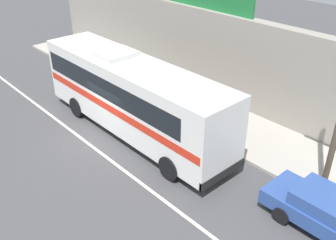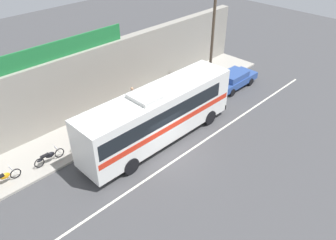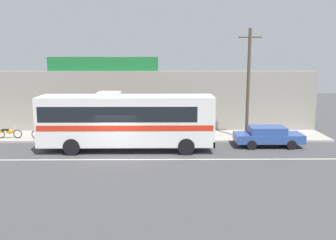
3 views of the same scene
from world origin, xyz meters
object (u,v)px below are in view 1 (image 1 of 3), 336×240
at_px(motorcycle_black, 88,60).
at_px(motorcycle_orange, 109,71).
at_px(intercity_bus, 132,93).
at_px(motorcycle_blue, 129,83).
at_px(pedestrian_far_left, 211,95).
at_px(parked_car, 331,214).
at_px(motorcycle_green, 73,54).

xyz_separation_m(motorcycle_black, motorcycle_orange, (2.61, -0.11, 0.00)).
bearing_deg(intercity_bus, motorcycle_blue, 145.10).
xyz_separation_m(motorcycle_orange, pedestrian_far_left, (7.44, 1.19, 0.59)).
relative_size(parked_car, motorcycle_orange, 2.36).
bearing_deg(motorcycle_black, motorcycle_blue, -3.12).
distance_m(motorcycle_black, pedestrian_far_left, 10.12).
bearing_deg(pedestrian_far_left, motorcycle_orange, -170.88).
xyz_separation_m(motorcycle_orange, motorcycle_green, (-4.33, -0.04, 0.00)).
relative_size(parked_car, motorcycle_blue, 2.39).
distance_m(motorcycle_black, motorcycle_blue, 4.93).
distance_m(parked_car, motorcycle_green, 20.04).
distance_m(intercity_bus, motorcycle_black, 9.36).
distance_m(intercity_bus, motorcycle_orange, 6.94).
bearing_deg(motorcycle_black, motorcycle_green, -174.87).
height_order(intercity_bus, motorcycle_orange, intercity_bus).
distance_m(intercity_bus, parked_car, 9.59).
bearing_deg(pedestrian_far_left, parked_car, -21.18).
distance_m(motorcycle_green, pedestrian_far_left, 11.85).
height_order(parked_car, motorcycle_black, parked_car).
distance_m(intercity_bus, motorcycle_blue, 4.91).
relative_size(intercity_bus, motorcycle_blue, 5.87).
bearing_deg(motorcycle_green, intercity_bus, -14.90).
distance_m(motorcycle_blue, pedestrian_far_left, 5.33).
height_order(motorcycle_black, pedestrian_far_left, pedestrian_far_left).
relative_size(motorcycle_orange, pedestrian_far_left, 1.09).
xyz_separation_m(motorcycle_orange, motorcycle_blue, (2.32, -0.16, 0.00)).
bearing_deg(parked_car, motorcycle_orange, 172.79).
xyz_separation_m(motorcycle_black, motorcycle_blue, (4.93, -0.27, 0.00)).
distance_m(motorcycle_black, motorcycle_green, 1.73).
bearing_deg(motorcycle_black, pedestrian_far_left, 6.16).
relative_size(motorcycle_black, motorcycle_green, 0.95).
height_order(parked_car, pedestrian_far_left, pedestrian_far_left).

